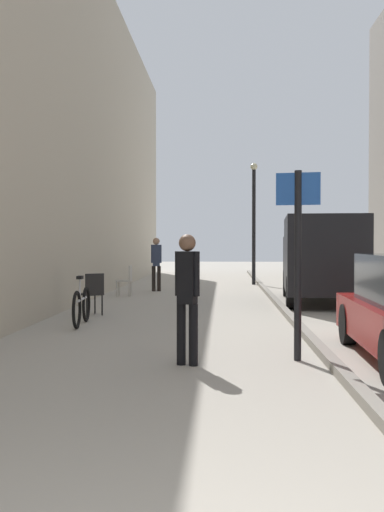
% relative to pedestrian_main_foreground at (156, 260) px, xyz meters
% --- Properties ---
extents(ground_plane, '(80.00, 80.00, 0.00)m').
position_rel_pedestrian_main_foreground_xyz_m(ground_plane, '(2.09, -6.33, -1.04)').
color(ground_plane, '#A8A093').
extents(building_facade_left, '(2.19, 40.00, 10.11)m').
position_rel_pedestrian_main_foreground_xyz_m(building_facade_left, '(-2.61, -6.33, 4.01)').
color(building_facade_left, '#BCB29E').
rests_on(building_facade_left, ground_plane).
extents(kerb_strip, '(0.16, 40.00, 0.12)m').
position_rel_pedestrian_main_foreground_xyz_m(kerb_strip, '(3.67, -6.33, -0.98)').
color(kerb_strip, gray).
rests_on(kerb_strip, ground_plane).
extents(pedestrian_main_foreground, '(0.36, 0.23, 1.80)m').
position_rel_pedestrian_main_foreground_xyz_m(pedestrian_main_foreground, '(0.00, 0.00, 0.00)').
color(pedestrian_main_foreground, black).
rests_on(pedestrian_main_foreground, ground_plane).
extents(pedestrian_mid_block, '(0.33, 0.25, 1.73)m').
position_rel_pedestrian_main_foreground_xyz_m(pedestrian_mid_block, '(1.77, -12.38, -0.04)').
color(pedestrian_mid_block, black).
rests_on(pedestrian_mid_block, ground_plane).
extents(delivery_van, '(2.36, 5.35, 2.31)m').
position_rel_pedestrian_main_foreground_xyz_m(delivery_van, '(4.92, -3.70, 0.20)').
color(delivery_van, black).
rests_on(delivery_van, ground_plane).
extents(street_sign_post, '(0.60, 0.14, 2.60)m').
position_rel_pedestrian_main_foreground_xyz_m(street_sign_post, '(3.27, -11.98, 0.50)').
color(street_sign_post, black).
rests_on(street_sign_post, ground_plane).
extents(lamp_post, '(0.28, 0.28, 4.76)m').
position_rel_pedestrian_main_foreground_xyz_m(lamp_post, '(3.45, 3.52, 1.68)').
color(lamp_post, black).
rests_on(lamp_post, ground_plane).
extents(bicycle_leaning, '(0.16, 1.77, 0.98)m').
position_rel_pedestrian_main_foreground_xyz_m(bicycle_leaning, '(-0.53, -8.58, -0.66)').
color(bicycle_leaning, black).
rests_on(bicycle_leaning, ground_plane).
extents(cafe_chair_near_window, '(0.45, 0.45, 0.94)m').
position_rel_pedestrian_main_foreground_xyz_m(cafe_chair_near_window, '(-0.69, -1.96, -0.49)').
color(cafe_chair_near_window, '#B7B2A8').
rests_on(cafe_chair_near_window, ground_plane).
extents(cafe_chair_by_doorway, '(0.62, 0.62, 0.94)m').
position_rel_pedestrian_main_foreground_xyz_m(cafe_chair_by_doorway, '(-0.67, -6.95, -0.49)').
color(cafe_chair_by_doorway, black).
rests_on(cafe_chair_by_doorway, ground_plane).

